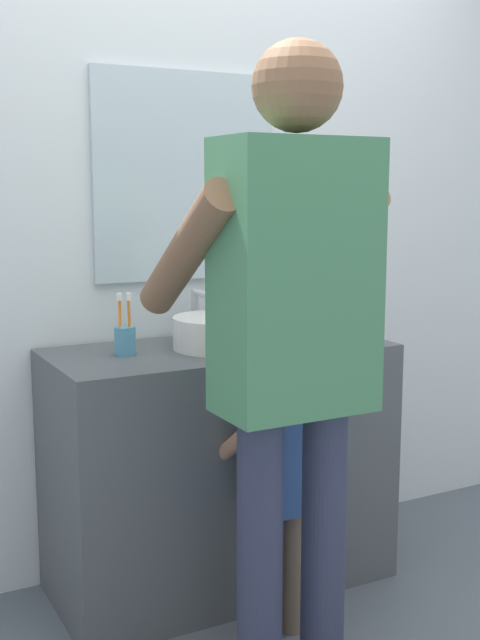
{
  "coord_description": "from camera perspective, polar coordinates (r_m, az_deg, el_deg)",
  "views": [
    {
      "loc": [
        -1.23,
        -2.16,
        1.42
      ],
      "look_at": [
        0.0,
        0.15,
        0.99
      ],
      "focal_mm": 45.21,
      "sensor_mm": 36.0,
      "label": 1
    }
  ],
  "objects": [
    {
      "name": "sink_basin",
      "position": [
        2.78,
        -1.26,
        -0.84
      ],
      "size": [
        0.34,
        0.34,
        0.11
      ],
      "color": "silver",
      "rests_on": "vanity_cabinet"
    },
    {
      "name": "faucet",
      "position": [
        2.96,
        -3.08,
        0.26
      ],
      "size": [
        0.18,
        0.14,
        0.18
      ],
      "color": "#B7BABF",
      "rests_on": "vanity_cabinet"
    },
    {
      "name": "toothbrush_cup",
      "position": [
        2.68,
        -8.14,
        -1.34
      ],
      "size": [
        0.07,
        0.07,
        0.21
      ],
      "color": "#4C8EB2",
      "rests_on": "vanity_cabinet"
    },
    {
      "name": "child_toddler",
      "position": [
        2.55,
        2.7,
        -10.86
      ],
      "size": [
        0.28,
        0.28,
        0.9
      ],
      "color": "#6B5B4C",
      "rests_on": "ground"
    },
    {
      "name": "back_wall",
      "position": [
        3.04,
        -4.2,
        8.04
      ],
      "size": [
        4.4,
        0.1,
        2.7
      ],
      "color": "silver",
      "rests_on": "ground"
    },
    {
      "name": "vanity_cabinet",
      "position": [
        2.92,
        -1.4,
        -10.33
      ],
      "size": [
        1.19,
        0.54,
        0.87
      ],
      "primitive_type": "cube",
      "color": "#4C5156",
      "rests_on": "ground"
    },
    {
      "name": "soap_bottle",
      "position": [
        3.02,
        4.27,
        0.15
      ],
      "size": [
        0.06,
        0.06,
        0.17
      ],
      "color": "#B27FC6",
      "rests_on": "vanity_cabinet"
    },
    {
      "name": "adult_parent",
      "position": [
        2.15,
        3.66,
        0.1
      ],
      "size": [
        0.55,
        0.58,
        1.79
      ],
      "color": "#2D334C",
      "rests_on": "ground"
    },
    {
      "name": "ground_plane",
      "position": [
        2.86,
        1.5,
        -20.39
      ],
      "size": [
        14.0,
        14.0,
        0.0
      ],
      "primitive_type": "plane",
      "color": "slate"
    }
  ]
}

